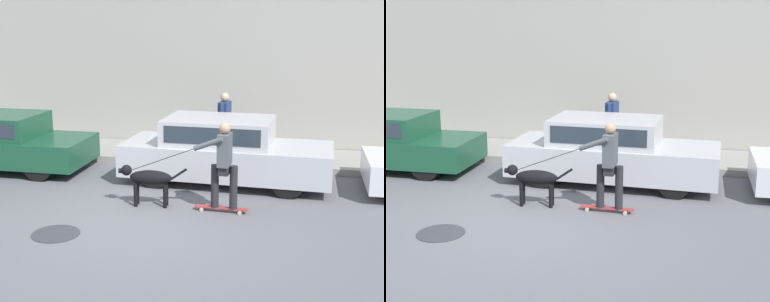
% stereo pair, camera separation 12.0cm
% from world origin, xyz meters
% --- Properties ---
extents(ground_plane, '(36.00, 36.00, 0.00)m').
position_xyz_m(ground_plane, '(0.00, 0.00, 0.00)').
color(ground_plane, slate).
extents(back_wall, '(32.00, 0.30, 5.55)m').
position_xyz_m(back_wall, '(0.00, 5.83, 2.77)').
color(back_wall, '#ADA89E').
rests_on(back_wall, ground_plane).
extents(sidewalk_curb, '(30.00, 1.96, 0.15)m').
position_xyz_m(sidewalk_curb, '(0.00, 4.68, 0.08)').
color(sidewalk_curb, gray).
rests_on(sidewalk_curb, ground_plane).
extents(parked_car_0, '(3.99, 1.76, 1.28)m').
position_xyz_m(parked_car_0, '(-4.18, 2.69, 0.62)').
color(parked_car_0, black).
rests_on(parked_car_0, ground_plane).
extents(parked_car_1, '(4.34, 1.80, 1.37)m').
position_xyz_m(parked_car_1, '(0.97, 2.69, 0.66)').
color(parked_car_1, black).
rests_on(parked_car_1, ground_plane).
extents(dog, '(1.26, 0.32, 0.76)m').
position_xyz_m(dog, '(-0.15, 0.92, 0.52)').
color(dog, black).
rests_on(dog, ground_plane).
extents(skateboarder, '(2.23, 0.58, 1.61)m').
position_xyz_m(skateboarder, '(1.24, 0.88, 0.91)').
color(skateboarder, beige).
rests_on(skateboarder, ground_plane).
extents(pedestrian_with_bag, '(0.27, 0.70, 1.55)m').
position_xyz_m(pedestrian_with_bag, '(0.72, 4.23, 1.00)').
color(pedestrian_with_bag, '#28282D').
rests_on(pedestrian_with_bag, sidewalk_curb).
extents(manhole_cover, '(0.76, 0.76, 0.01)m').
position_xyz_m(manhole_cover, '(-1.19, -0.71, 0.01)').
color(manhole_cover, '#38383D').
rests_on(manhole_cover, ground_plane).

